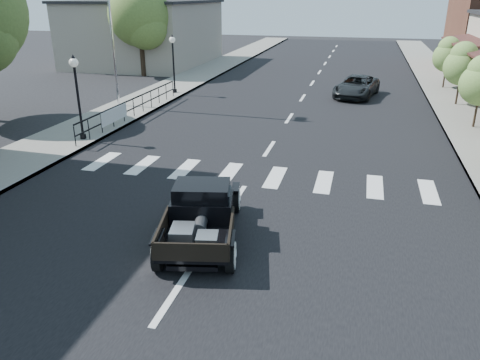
# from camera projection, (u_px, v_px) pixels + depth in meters

# --- Properties ---
(ground) EXTENTS (120.00, 120.00, 0.00)m
(ground) POSITION_uv_depth(u_px,v_px,m) (217.00, 230.00, 12.12)
(ground) COLOR black
(ground) RESTS_ON ground
(road) EXTENTS (14.00, 80.00, 0.02)m
(road) POSITION_uv_depth(u_px,v_px,m) (298.00, 105.00, 25.60)
(road) COLOR black
(road) RESTS_ON ground
(road_markings) EXTENTS (12.00, 60.00, 0.06)m
(road_markings) POSITION_uv_depth(u_px,v_px,m) (282.00, 129.00, 21.11)
(road_markings) COLOR silver
(road_markings) RESTS_ON ground
(sidewalk_left) EXTENTS (3.00, 80.00, 0.15)m
(sidewalk_left) POSITION_uv_depth(u_px,v_px,m) (154.00, 96.00, 27.56)
(sidewalk_left) COLOR gray
(sidewalk_left) RESTS_ON ground
(sidewalk_right) EXTENTS (3.00, 80.00, 0.15)m
(sidewalk_right) POSITION_uv_depth(u_px,v_px,m) (466.00, 113.00, 23.58)
(sidewalk_right) COLOR gray
(sidewalk_right) RESTS_ON ground
(low_building_left) EXTENTS (10.00, 12.00, 5.00)m
(low_building_left) POSITION_uv_depth(u_px,v_px,m) (146.00, 34.00, 39.87)
(low_building_left) COLOR #A69A8B
(low_building_left) RESTS_ON ground
(railing) EXTENTS (0.08, 10.00, 1.00)m
(railing) POSITION_uv_depth(u_px,v_px,m) (133.00, 106.00, 22.57)
(railing) COLOR black
(railing) RESTS_ON sidewalk_left
(banner) EXTENTS (0.04, 2.20, 0.60)m
(banner) POSITION_uv_depth(u_px,v_px,m) (115.00, 120.00, 20.83)
(banner) COLOR silver
(banner) RESTS_ON sidewalk_left
(lamp_post_b) EXTENTS (0.36, 0.36, 3.37)m
(lamp_post_b) POSITION_uv_depth(u_px,v_px,m) (78.00, 98.00, 18.61)
(lamp_post_b) COLOR black
(lamp_post_b) RESTS_ON sidewalk_left
(lamp_post_c) EXTENTS (0.36, 0.36, 3.37)m
(lamp_post_c) POSITION_uv_depth(u_px,v_px,m) (174.00, 64.00, 27.60)
(lamp_post_c) COLOR black
(lamp_post_c) RESTS_ON sidewalk_left
(big_tree_far) EXTENTS (4.43, 4.43, 6.50)m
(big_tree_far) POSITION_uv_depth(u_px,v_px,m) (141.00, 30.00, 33.61)
(big_tree_far) COLOR #4F682C
(big_tree_far) RESTS_ON ground
(small_tree_c) EXTENTS (1.82, 1.82, 3.04)m
(small_tree_c) POSITION_uv_depth(u_px,v_px,m) (479.00, 93.00, 20.39)
(small_tree_c) COLOR olive
(small_tree_c) RESTS_ON sidewalk_right
(small_tree_d) EXTENTS (1.89, 1.89, 3.15)m
(small_tree_d) POSITION_uv_depth(u_px,v_px,m) (461.00, 75.00, 24.67)
(small_tree_d) COLOR olive
(small_tree_d) RESTS_ON sidewalk_right
(small_tree_e) EXTENTS (1.80, 1.80, 3.00)m
(small_tree_e) POSITION_uv_depth(u_px,v_px,m) (447.00, 63.00, 29.21)
(small_tree_e) COLOR olive
(small_tree_e) RESTS_ON sidewalk_right
(hotrod_pickup) EXTENTS (2.76, 4.46, 1.44)m
(hotrod_pickup) POSITION_uv_depth(u_px,v_px,m) (202.00, 213.00, 11.42)
(hotrod_pickup) COLOR black
(hotrod_pickup) RESTS_ON ground
(second_car) EXTENTS (2.86, 4.70, 1.22)m
(second_car) POSITION_uv_depth(u_px,v_px,m) (357.00, 87.00, 27.51)
(second_car) COLOR black
(second_car) RESTS_ON ground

